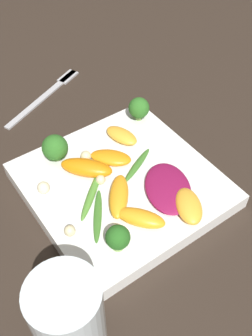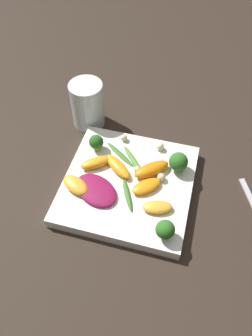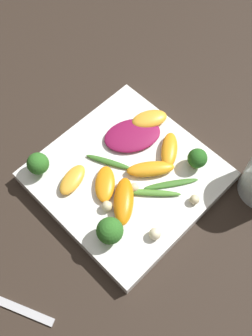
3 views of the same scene
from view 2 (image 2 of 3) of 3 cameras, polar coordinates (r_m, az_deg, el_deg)
ground_plane at (r=0.68m, az=0.35°, el=-3.50°), size 2.40×2.40×0.00m
plate at (r=0.67m, az=0.36°, el=-2.91°), size 0.25×0.25×0.02m
drinking_glass at (r=0.77m, az=-6.73°, el=10.94°), size 0.08×0.08×0.11m
radicchio_leaf_0 at (r=0.64m, az=-5.28°, el=-3.81°), size 0.10×0.11×0.01m
orange_segment_0 at (r=0.67m, az=-1.44°, el=0.27°), size 0.07×0.07×0.02m
orange_segment_1 at (r=0.68m, az=-5.25°, el=0.94°), size 0.06×0.07×0.02m
orange_segment_2 at (r=0.62m, az=5.48°, el=-6.80°), size 0.04×0.06×0.01m
orange_segment_3 at (r=0.66m, az=4.46°, el=-0.22°), size 0.07×0.08×0.02m
orange_segment_4 at (r=0.65m, az=-8.79°, el=-2.92°), size 0.06×0.07×0.02m
orange_segment_5 at (r=0.64m, az=3.57°, el=-3.21°), size 0.06×0.07×0.01m
broccoli_floret_0 at (r=0.70m, az=-5.20°, el=4.47°), size 0.03×0.03×0.04m
broccoli_floret_1 at (r=0.58m, az=6.83°, el=-10.62°), size 0.03×0.03×0.04m
broccoli_floret_2 at (r=0.66m, az=9.11°, el=1.06°), size 0.04×0.04×0.04m
arugula_sprig_0 at (r=0.68m, az=1.57°, el=1.16°), size 0.08×0.07×0.01m
arugula_sprig_1 at (r=0.63m, az=0.23°, el=-4.61°), size 0.07×0.04×0.01m
arugula_sprig_2 at (r=0.70m, az=-1.06°, el=2.45°), size 0.06×0.08×0.00m
macadamia_nut_0 at (r=0.65m, az=6.13°, el=-1.59°), size 0.02×0.02×0.02m
macadamia_nut_1 at (r=0.71m, az=5.92°, el=3.78°), size 0.02×0.02×0.02m
macadamia_nut_2 at (r=0.72m, az=-0.35°, el=5.29°), size 0.02×0.02×0.02m
macadamia_nut_3 at (r=0.66m, az=1.95°, el=-0.28°), size 0.01×0.01×0.01m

